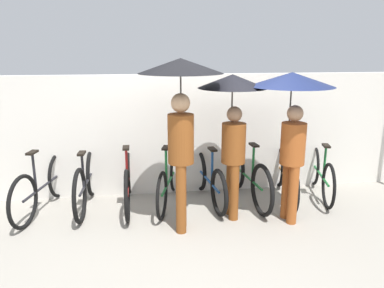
{
  "coord_description": "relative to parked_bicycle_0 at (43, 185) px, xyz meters",
  "views": [
    {
      "loc": [
        -0.67,
        -3.86,
        2.26
      ],
      "look_at": [
        0.0,
        1.02,
        1.0
      ],
      "focal_mm": 35.0,
      "sensor_mm": 36.0,
      "label": 1
    }
  ],
  "objects": [
    {
      "name": "ground_plane",
      "position": [
        2.09,
        -1.38,
        -0.37
      ],
      "size": [
        30.0,
        30.0,
        0.0
      ],
      "primitive_type": "plane",
      "color": "gray"
    },
    {
      "name": "parked_bicycle_6",
      "position": [
        3.58,
        -0.04,
        -0.01
      ],
      "size": [
        0.51,
        1.75,
        1.08
      ],
      "rotation": [
        0.0,
        0.0,
        1.38
      ],
      "color": "black",
      "rests_on": "ground"
    },
    {
      "name": "parked_bicycle_0",
      "position": [
        0.0,
        0.0,
        0.0
      ],
      "size": [
        0.56,
        1.75,
        1.09
      ],
      "rotation": [
        0.0,
        0.0,
        1.34
      ],
      "color": "black",
      "rests_on": "ground"
    },
    {
      "name": "pedestrian_center",
      "position": [
        2.61,
        -0.49,
        1.12
      ],
      "size": [
        0.92,
        0.92,
        1.94
      ],
      "rotation": [
        0.0,
        0.0,
        0.01
      ],
      "color": "brown",
      "rests_on": "ground"
    },
    {
      "name": "pedestrian_leading",
      "position": [
        1.9,
        -0.76,
        1.33
      ],
      "size": [
        1.04,
        1.04,
        2.15
      ],
      "rotation": [
        0.0,
        0.0,
        -0.14
      ],
      "color": "brown",
      "rests_on": "ground"
    },
    {
      "name": "parked_bicycle_4",
      "position": [
        2.39,
        0.0,
        -0.03
      ],
      "size": [
        0.44,
        1.67,
        0.97
      ],
      "rotation": [
        0.0,
        0.0,
        1.68
      ],
      "color": "black",
      "rests_on": "ground"
    },
    {
      "name": "parked_bicycle_1",
      "position": [
        0.6,
        0.03,
        0.01
      ],
      "size": [
        0.44,
        1.71,
        1.06
      ],
      "rotation": [
        0.0,
        0.0,
        1.53
      ],
      "color": "black",
      "rests_on": "ground"
    },
    {
      "name": "parked_bicycle_7",
      "position": [
        4.18,
        0.01,
        -0.02
      ],
      "size": [
        0.56,
        1.64,
        1.04
      ],
      "rotation": [
        0.0,
        0.0,
        1.33
      ],
      "color": "black",
      "rests_on": "ground"
    },
    {
      "name": "parked_bicycle_5",
      "position": [
        2.98,
        -0.04,
        0.01
      ],
      "size": [
        0.44,
        1.82,
        1.11
      ],
      "rotation": [
        0.0,
        0.0,
        1.66
      ],
      "color": "black",
      "rests_on": "ground"
    },
    {
      "name": "pedestrian_trailing",
      "position": [
        3.34,
        -0.7,
        1.21
      ],
      "size": [
        1.08,
        1.08,
        1.97
      ],
      "rotation": [
        0.0,
        0.0,
        0.09
      ],
      "color": "#9E4C1E",
      "rests_on": "ground"
    },
    {
      "name": "parked_bicycle_3",
      "position": [
        1.79,
        0.02,
        -0.02
      ],
      "size": [
        0.59,
        1.7,
        1.07
      ],
      "rotation": [
        0.0,
        0.0,
        1.32
      ],
      "color": "black",
      "rests_on": "ground"
    },
    {
      "name": "parked_bicycle_2",
      "position": [
        1.19,
        0.01,
        0.0
      ],
      "size": [
        0.44,
        1.77,
        0.98
      ],
      "rotation": [
        0.0,
        0.0,
        1.57
      ],
      "color": "black",
      "rests_on": "ground"
    },
    {
      "name": "back_wall",
      "position": [
        2.09,
        0.48,
        0.57
      ],
      "size": [
        12.18,
        0.12,
        1.88
      ],
      "color": "silver",
      "rests_on": "ground"
    }
  ]
}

